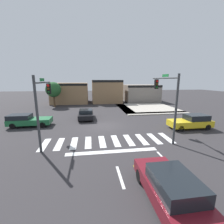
% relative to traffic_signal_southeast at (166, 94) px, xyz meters
% --- Properties ---
extents(ground_plane, '(120.00, 120.00, 0.00)m').
position_rel_traffic_signal_southeast_xyz_m(ground_plane, '(-5.18, 4.15, -3.99)').
color(ground_plane, '#302D30').
extents(crosswalk_near, '(11.21, 2.59, 0.01)m').
position_rel_traffic_signal_southeast_xyz_m(crosswalk_near, '(-5.18, -0.35, -3.99)').
color(crosswalk_near, silver).
rests_on(crosswalk_near, ground_plane).
extents(bike_detector_marking, '(1.05, 1.05, 0.01)m').
position_rel_traffic_signal_southeast_xyz_m(bike_detector_marking, '(-3.66, -4.60, -3.99)').
color(bike_detector_marking, yellow).
rests_on(bike_detector_marking, ground_plane).
extents(curb_corner_northeast, '(10.00, 10.60, 0.15)m').
position_rel_traffic_signal_southeast_xyz_m(curb_corner_northeast, '(3.31, 13.57, -3.91)').
color(curb_corner_northeast, '#B2AA9E').
rests_on(curb_corner_northeast, ground_plane).
extents(storefront_row, '(24.84, 7.02, 5.21)m').
position_rel_traffic_signal_southeast_xyz_m(storefront_row, '(-3.09, 23.35, -1.70)').
color(storefront_row, '#93704C').
rests_on(storefront_row, ground_plane).
extents(traffic_signal_southeast, '(0.32, 4.81, 5.71)m').
position_rel_traffic_signal_southeast_xyz_m(traffic_signal_southeast, '(0.00, 0.00, 0.00)').
color(traffic_signal_southeast, '#383A3D').
rests_on(traffic_signal_southeast, ground_plane).
extents(traffic_signal_southwest, '(0.32, 4.23, 5.53)m').
position_rel_traffic_signal_southeast_xyz_m(traffic_signal_southwest, '(-10.40, -0.03, -0.24)').
color(traffic_signal_southwest, '#383A3D').
rests_on(traffic_signal_southwest, ground_plane).
extents(car_yellow, '(4.48, 1.84, 1.54)m').
position_rel_traffic_signal_southeast_xyz_m(car_yellow, '(4.18, 1.87, -3.22)').
color(car_yellow, gold).
rests_on(car_yellow, ground_plane).
extents(car_green, '(4.54, 1.86, 1.40)m').
position_rel_traffic_signal_southeast_xyz_m(car_green, '(-13.81, 5.27, -3.27)').
color(car_green, '#1E6638').
rests_on(car_green, ground_plane).
extents(car_maroon, '(1.82, 4.65, 1.49)m').
position_rel_traffic_signal_southeast_xyz_m(car_maroon, '(-3.45, -7.55, -3.23)').
color(car_maroon, maroon).
rests_on(car_maroon, ground_plane).
extents(car_black, '(1.90, 4.19, 1.31)m').
position_rel_traffic_signal_southeast_xyz_m(car_black, '(-7.32, 7.75, -3.32)').
color(car_black, black).
rests_on(car_black, ground_plane).
extents(roadside_tree, '(2.90, 2.90, 4.85)m').
position_rel_traffic_signal_southeast_xyz_m(roadside_tree, '(-13.68, 18.15, -0.62)').
color(roadside_tree, '#4C3823').
rests_on(roadside_tree, ground_plane).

